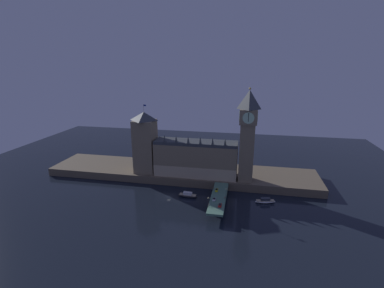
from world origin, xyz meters
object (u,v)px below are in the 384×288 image
street_lamp_near (208,201)px  car_northbound_lead (217,190)px  clock_tower (248,133)px  pedestrian_near_rail (209,205)px  pedestrian_mid_walk (225,198)px  pedestrian_far_rail (214,188)px  victoria_tower (145,142)px  car_northbound_trail (214,199)px  boat_upstream (188,195)px  boat_downstream (265,201)px  street_lamp_mid (226,192)px  car_southbound_lead (220,205)px

street_lamp_near → car_northbound_lead: bearing=83.6°
car_northbound_lead → clock_tower: bearing=50.5°
pedestrian_near_rail → pedestrian_mid_walk: size_ratio=1.08×
car_northbound_lead → pedestrian_far_rail: bearing=137.7°
victoria_tower → car_northbound_trail: (60.80, -40.14, -24.04)m
victoria_tower → car_northbound_lead: (60.80, -25.91, -24.09)m
clock_tower → car_northbound_lead: clock_tower is taller
boat_upstream → clock_tower: bearing=31.9°
pedestrian_near_rail → pedestrian_far_rail: 24.39m
pedestrian_mid_walk → clock_tower: bearing=70.1°
car_northbound_lead → street_lamp_near: bearing=-96.4°
boat_downstream → pedestrian_mid_walk: bearing=-156.5°
clock_tower → car_northbound_trail: clock_tower is taller
car_northbound_lead → boat_upstream: size_ratio=0.34×
victoria_tower → street_lamp_mid: (67.86, -34.58, -20.67)m
victoria_tower → boat_upstream: 57.00m
street_lamp_near → street_lamp_mid: 17.62m
boat_downstream → car_northbound_lead: bearing=-179.1°
car_southbound_lead → street_lamp_near: (-7.06, -2.06, 3.34)m
pedestrian_near_rail → pedestrian_mid_walk: pedestrian_near_rail is taller
street_lamp_mid → pedestrian_near_rail: bearing=-124.1°
pedestrian_mid_walk → street_lamp_near: bearing=-126.9°
car_northbound_lead → boat_upstream: car_northbound_lead is taller
pedestrian_far_rail → clock_tower: bearing=44.7°
clock_tower → car_southbound_lead: bearing=-108.2°
car_southbound_lead → car_northbound_lead: bearing=101.8°
victoria_tower → boat_upstream: size_ratio=3.95×
street_lamp_mid → boat_upstream: 29.62m
car_southbound_lead → car_northbound_trail: bearing=122.0°
pedestrian_far_rail → street_lamp_mid: street_lamp_mid is taller
pedestrian_far_rail → car_northbound_lead: bearing=-42.3°
car_northbound_trail → boat_downstream: car_northbound_trail is taller
car_northbound_trail → clock_tower: bearing=63.0°
pedestrian_near_rail → pedestrian_mid_walk: 14.40m
victoria_tower → pedestrian_mid_walk: size_ratio=34.45×
street_lamp_mid → boat_upstream: street_lamp_mid is taller
clock_tower → pedestrian_mid_walk: 50.94m
car_southbound_lead → pedestrian_far_rail: 24.29m
victoria_tower → pedestrian_mid_walk: bearing=-28.7°
victoria_tower → pedestrian_mid_walk: 80.54m
street_lamp_near → pedestrian_far_rail: bearing=89.1°
car_southbound_lead → boat_downstream: (28.78, 21.83, -5.36)m
victoria_tower → street_lamp_mid: bearing=-27.0°
boat_downstream → car_northbound_trail: bearing=-156.1°
car_northbound_trail → boat_upstream: size_ratio=0.29×
clock_tower → pedestrian_mid_walk: bearing=-109.9°
car_southbound_lead → pedestrian_near_rail: 6.75m
car_northbound_trail → street_lamp_near: bearing=-106.0°
car_northbound_lead → street_lamp_mid: (7.06, -8.67, 3.42)m
car_northbound_lead → car_southbound_lead: size_ratio=1.10×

